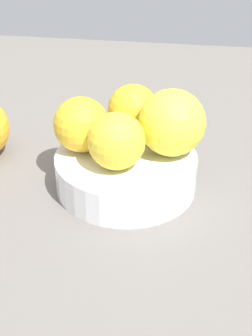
% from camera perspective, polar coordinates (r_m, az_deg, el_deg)
% --- Properties ---
extents(ground_plane, '(1.10, 1.10, 0.02)m').
position_cam_1_polar(ground_plane, '(0.65, -0.00, -2.70)').
color(ground_plane, '#66605B').
extents(fruit_bowl, '(0.17, 0.17, 0.04)m').
position_cam_1_polar(fruit_bowl, '(0.63, -0.00, -0.42)').
color(fruit_bowl, white).
rests_on(fruit_bowl, ground_plane).
extents(orange_in_bowl_0, '(0.07, 0.07, 0.07)m').
position_cam_1_polar(orange_in_bowl_0, '(0.58, -1.07, 3.02)').
color(orange_in_bowl_0, yellow).
rests_on(orange_in_bowl_0, fruit_bowl).
extents(orange_in_bowl_1, '(0.07, 0.07, 0.07)m').
position_cam_1_polar(orange_in_bowl_1, '(0.66, 1.15, 6.49)').
color(orange_in_bowl_1, yellow).
rests_on(orange_in_bowl_1, fruit_bowl).
extents(orange_in_bowl_2, '(0.08, 0.08, 0.08)m').
position_cam_1_polar(orange_in_bowl_2, '(0.61, 5.15, 5.04)').
color(orange_in_bowl_2, yellow).
rests_on(orange_in_bowl_2, fruit_bowl).
extents(orange_in_bowl_3, '(0.07, 0.07, 0.07)m').
position_cam_1_polar(orange_in_bowl_3, '(0.62, -5.02, 4.84)').
color(orange_in_bowl_3, yellow).
rests_on(orange_in_bowl_3, fruit_bowl).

